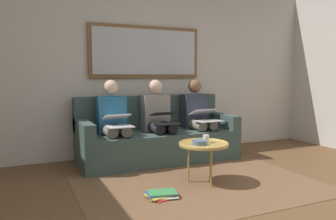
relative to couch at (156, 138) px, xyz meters
The scene contains 15 objects.
ground_plane 2.15m from the couch, 90.00° to the left, with size 6.00×5.20×0.10m, color brown.
wall_rear 1.10m from the couch, 90.00° to the right, with size 6.00×0.12×2.60m, color beige.
area_rug 1.30m from the couch, 90.00° to the left, with size 2.60×1.80×0.01m, color brown.
couch is the anchor object (origin of this frame).
framed_mirror 1.30m from the couch, 90.00° to the right, with size 1.73×0.05×0.77m.
coffee_table 1.23m from the couch, 93.43° to the left, with size 0.55×0.55×0.46m.
cup 1.23m from the couch, 95.04° to the left, with size 0.07×0.07×0.09m, color silver.
bowl 1.28m from the couch, 89.64° to the left, with size 0.16×0.16×0.05m, color slate.
person_left 0.71m from the couch, behind, with size 0.38×0.58×1.14m.
laptop_silver 0.78m from the couch, 154.92° to the left, with size 0.36×0.38×0.17m.
person_middle 0.31m from the couch, 90.00° to the left, with size 0.38×0.58×1.14m.
laptop_black 0.44m from the couch, 90.00° to the left, with size 0.32×0.37×0.16m.
person_right 0.71m from the couch, ahead, with size 0.38×0.58×1.14m.
laptop_white 0.78m from the couch, 25.62° to the left, with size 0.32×0.36×0.16m.
magazine_stack 1.56m from the couch, 70.07° to the left, with size 0.34×0.28×0.05m.
Camera 1 is at (1.77, 2.25, 1.20)m, focal length 35.66 mm.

